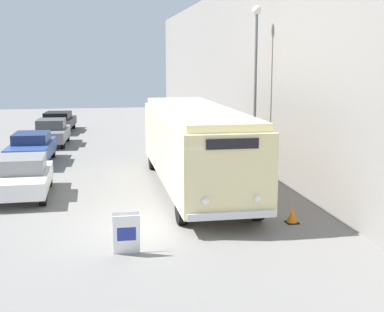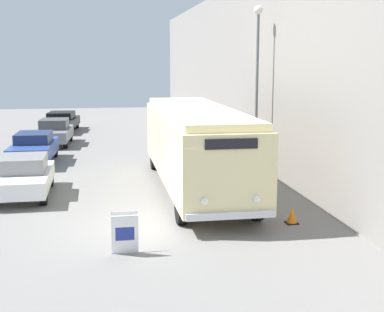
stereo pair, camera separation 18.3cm
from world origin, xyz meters
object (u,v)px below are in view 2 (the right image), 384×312
at_px(streetlamp, 257,68).
at_px(parked_car_mid, 34,147).
at_px(traffic_cone, 292,215).
at_px(parked_car_near, 22,176).
at_px(parked_car_distant, 61,121).
at_px(sign_board, 125,234).
at_px(parked_car_far, 54,132).
at_px(vintage_bus, 196,143).

bearing_deg(streetlamp, parked_car_mid, 156.11).
bearing_deg(traffic_cone, parked_car_near, 150.54).
bearing_deg(parked_car_distant, parked_car_near, -84.74).
relative_size(streetlamp, parked_car_mid, 1.55).
bearing_deg(sign_board, parked_car_far, 99.95).
relative_size(parked_car_mid, parked_car_far, 1.08).
bearing_deg(parked_car_mid, parked_car_near, -84.65).
distance_m(streetlamp, traffic_cone, 8.10).
distance_m(vintage_bus, parked_car_mid, 9.30).
distance_m(vintage_bus, streetlamp, 4.59).
xyz_separation_m(streetlamp, traffic_cone, (-0.85, -6.85, -4.22)).
height_order(parked_car_far, parked_car_distant, parked_car_far).
height_order(vintage_bus, parked_car_near, vintage_bus).
distance_m(parked_car_mid, parked_car_distant, 11.42).
bearing_deg(traffic_cone, parked_car_distant, 110.15).
height_order(parked_car_near, parked_car_far, parked_car_far).
bearing_deg(parked_car_far, parked_car_mid, -92.31).
xyz_separation_m(parked_car_distant, traffic_cone, (8.26, -22.50, -0.45)).
bearing_deg(parked_car_near, parked_car_far, 88.75).
height_order(sign_board, streetlamp, streetlamp).
bearing_deg(streetlamp, parked_car_far, 133.05).
xyz_separation_m(parked_car_mid, parked_car_far, (0.49, 5.48, 0.00)).
relative_size(sign_board, parked_car_distant, 0.21).
height_order(parked_car_far, traffic_cone, parked_car_far).
relative_size(sign_board, parked_car_near, 0.25).
height_order(sign_board, parked_car_near, parked_car_near).
bearing_deg(traffic_cone, vintage_bus, 114.50).
height_order(sign_board, parked_car_far, parked_car_far).
relative_size(parked_car_distant, traffic_cone, 9.96).
height_order(parked_car_near, parked_car_distant, parked_car_near).
distance_m(sign_board, streetlamp, 11.10).
xyz_separation_m(parked_car_mid, traffic_cone, (8.71, -11.09, -0.50)).
bearing_deg(parked_car_far, traffic_cone, -60.83).
xyz_separation_m(vintage_bus, parked_car_distant, (-6.15, 17.88, -1.07)).
xyz_separation_m(streetlamp, parked_car_distant, (-9.11, 15.64, -3.78)).
relative_size(vintage_bus, parked_car_near, 2.69).
distance_m(parked_car_near, traffic_cone, 9.62).
bearing_deg(parked_car_mid, vintage_bus, -42.18).
xyz_separation_m(streetlamp, parked_car_near, (-9.22, -2.13, -3.73)).
relative_size(streetlamp, parked_car_far, 1.68).
height_order(parked_car_mid, traffic_cone, parked_car_mid).
relative_size(parked_car_mid, traffic_cone, 9.10).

